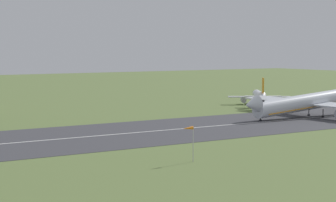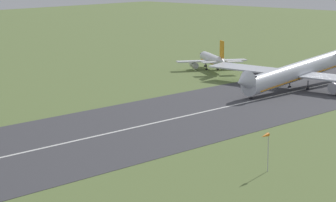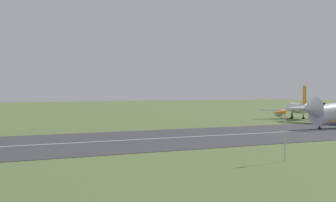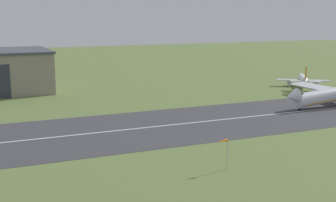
{
  "view_description": "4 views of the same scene",
  "coord_description": "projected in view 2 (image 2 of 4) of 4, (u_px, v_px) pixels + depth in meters",
  "views": [
    {
      "loc": [
        -46.02,
        -25.83,
        20.24
      ],
      "look_at": [
        33.24,
        94.47,
        8.17
      ],
      "focal_mm": 70.0,
      "sensor_mm": 36.0,
      "label": 1
    },
    {
      "loc": [
        -81.57,
        -3.03,
        33.46
      ],
      "look_at": [
        23.37,
        90.75,
        8.03
      ],
      "focal_mm": 85.0,
      "sensor_mm": 36.0,
      "label": 2
    },
    {
      "loc": [
        -37.2,
        9.7,
        8.79
      ],
      "look_at": [
        23.66,
        96.4,
        6.87
      ],
      "focal_mm": 70.0,
      "sensor_mm": 36.0,
      "label": 3
    },
    {
      "loc": [
        -26.59,
        -9.51,
        30.42
      ],
      "look_at": [
        19.42,
        93.67,
        9.28
      ],
      "focal_mm": 50.0,
      "sensor_mm": 36.0,
      "label": 4
    }
  ],
  "objects": [
    {
      "name": "airplane_parked_west",
      "position": [
        212.0,
        60.0,
        239.98
      ],
      "size": [
        21.34,
        22.67,
        9.76
      ],
      "color": "silver",
      "rests_on": "ground_plane"
    },
    {
      "name": "runway_centreline",
      "position": [
        15.0,
        154.0,
        136.87
      ],
      "size": [
        453.58,
        0.7,
        0.01
      ],
      "primitive_type": "cube",
      "color": "silver",
      "rests_on": "runway_strip"
    },
    {
      "name": "runway_strip",
      "position": [
        15.0,
        155.0,
        136.87
      ],
      "size": [
        503.98,
        40.74,
        0.06
      ],
      "primitive_type": "cube",
      "color": "#3D3D42",
      "rests_on": "ground_plane"
    },
    {
      "name": "windsock_pole",
      "position": [
        265.0,
        138.0,
        124.34
      ],
      "size": [
        2.56,
        0.94,
        6.34
      ],
      "color": "#B7B7BC",
      "rests_on": "ground_plane"
    },
    {
      "name": "airplane_landing",
      "position": [
        301.0,
        71.0,
        205.75
      ],
      "size": [
        55.22,
        54.1,
        14.85
      ],
      "color": "silver",
      "rests_on": "ground_plane"
    }
  ]
}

